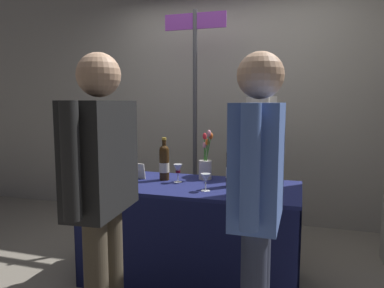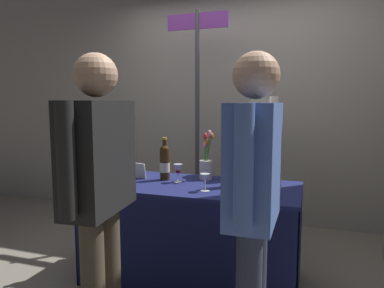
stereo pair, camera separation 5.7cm
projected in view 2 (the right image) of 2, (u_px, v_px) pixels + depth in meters
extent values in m
plane|color=gray|center=(192.00, 280.00, 2.70)|extent=(12.00, 12.00, 0.00)
cube|color=#9E998E|center=(236.00, 96.00, 4.00)|extent=(7.11, 0.12, 2.81)
cube|color=#191E51|center=(192.00, 186.00, 2.62)|extent=(1.56, 0.71, 0.02)
cube|color=#141942|center=(175.00, 253.00, 2.33)|extent=(1.56, 0.01, 0.72)
cube|color=#141942|center=(205.00, 220.00, 2.99)|extent=(1.56, 0.01, 0.72)
cube|color=#141942|center=(103.00, 223.00, 2.90)|extent=(0.01, 0.71, 0.72)
cube|color=#141942|center=(299.00, 248.00, 2.42)|extent=(0.01, 0.71, 0.72)
cylinder|color=#192333|center=(115.00, 163.00, 2.84)|extent=(0.08, 0.08, 0.24)
sphere|color=#192333|center=(114.00, 148.00, 2.82)|extent=(0.07, 0.07, 0.07)
cylinder|color=#192333|center=(114.00, 144.00, 2.82)|extent=(0.03, 0.03, 0.07)
cylinder|color=#B7932D|center=(114.00, 138.00, 2.82)|extent=(0.04, 0.04, 0.02)
cylinder|color=beige|center=(115.00, 165.00, 2.84)|extent=(0.08, 0.08, 0.08)
cylinder|color=#38230F|center=(165.00, 165.00, 2.76)|extent=(0.08, 0.08, 0.24)
sphere|color=#38230F|center=(165.00, 150.00, 2.74)|extent=(0.07, 0.07, 0.07)
cylinder|color=#38230F|center=(165.00, 145.00, 2.74)|extent=(0.03, 0.03, 0.08)
cylinder|color=#B7932D|center=(165.00, 139.00, 2.73)|extent=(0.04, 0.04, 0.02)
cylinder|color=beige|center=(165.00, 167.00, 2.76)|extent=(0.08, 0.08, 0.08)
cylinder|color=black|center=(127.00, 169.00, 2.68)|extent=(0.07, 0.07, 0.20)
sphere|color=black|center=(127.00, 155.00, 2.67)|extent=(0.07, 0.07, 0.07)
cylinder|color=black|center=(127.00, 150.00, 2.67)|extent=(0.03, 0.03, 0.08)
cylinder|color=maroon|center=(127.00, 144.00, 2.66)|extent=(0.03, 0.03, 0.02)
cylinder|color=beige|center=(127.00, 171.00, 2.68)|extent=(0.07, 0.07, 0.07)
cylinder|color=#38230F|center=(231.00, 170.00, 2.53)|extent=(0.08, 0.08, 0.24)
sphere|color=#38230F|center=(232.00, 153.00, 2.52)|extent=(0.08, 0.08, 0.08)
cylinder|color=#38230F|center=(232.00, 147.00, 2.51)|extent=(0.03, 0.03, 0.08)
cylinder|color=#B7932D|center=(232.00, 140.00, 2.51)|extent=(0.04, 0.04, 0.02)
cylinder|color=beige|center=(231.00, 173.00, 2.53)|extent=(0.08, 0.08, 0.08)
cylinder|color=#192333|center=(260.00, 166.00, 2.66)|extent=(0.07, 0.07, 0.25)
sphere|color=#192333|center=(260.00, 150.00, 2.65)|extent=(0.07, 0.07, 0.07)
cylinder|color=#192333|center=(260.00, 145.00, 2.64)|extent=(0.03, 0.03, 0.08)
cylinder|color=maroon|center=(261.00, 139.00, 2.64)|extent=(0.03, 0.03, 0.02)
cylinder|color=beige|center=(260.00, 169.00, 2.66)|extent=(0.07, 0.07, 0.08)
cylinder|color=black|center=(236.00, 178.00, 2.29)|extent=(0.06, 0.06, 0.23)
sphere|color=black|center=(236.00, 160.00, 2.27)|extent=(0.06, 0.06, 0.06)
cylinder|color=black|center=(236.00, 154.00, 2.27)|extent=(0.02, 0.02, 0.08)
cylinder|color=#B7932D|center=(236.00, 146.00, 2.26)|extent=(0.03, 0.03, 0.02)
cylinder|color=beige|center=(236.00, 181.00, 2.29)|extent=(0.07, 0.07, 0.07)
cylinder|color=#38230F|center=(104.00, 171.00, 2.55)|extent=(0.07, 0.07, 0.23)
sphere|color=#38230F|center=(103.00, 155.00, 2.54)|extent=(0.07, 0.07, 0.07)
cylinder|color=#38230F|center=(103.00, 149.00, 2.53)|extent=(0.03, 0.03, 0.08)
cylinder|color=maroon|center=(103.00, 142.00, 2.53)|extent=(0.04, 0.04, 0.02)
cylinder|color=beige|center=(104.00, 173.00, 2.55)|extent=(0.07, 0.07, 0.07)
cylinder|color=silver|center=(205.00, 191.00, 2.42)|extent=(0.06, 0.06, 0.00)
cylinder|color=silver|center=(205.00, 186.00, 2.42)|extent=(0.01, 0.01, 0.06)
cone|color=silver|center=(205.00, 178.00, 2.41)|extent=(0.07, 0.07, 0.06)
cylinder|color=silver|center=(271.00, 193.00, 2.35)|extent=(0.07, 0.07, 0.00)
cylinder|color=silver|center=(272.00, 188.00, 2.35)|extent=(0.01, 0.01, 0.07)
cone|color=silver|center=(272.00, 179.00, 2.34)|extent=(0.07, 0.07, 0.06)
cylinder|color=#590C19|center=(272.00, 181.00, 2.34)|extent=(0.04, 0.04, 0.01)
cylinder|color=silver|center=(178.00, 182.00, 2.69)|extent=(0.06, 0.06, 0.00)
cylinder|color=silver|center=(178.00, 178.00, 2.69)|extent=(0.01, 0.01, 0.06)
cone|color=silver|center=(178.00, 169.00, 2.68)|extent=(0.07, 0.07, 0.07)
cylinder|color=#590C19|center=(178.00, 172.00, 2.68)|extent=(0.04, 0.04, 0.02)
cylinder|color=silver|center=(206.00, 170.00, 2.79)|extent=(0.10, 0.10, 0.15)
cylinder|color=#38722D|center=(205.00, 153.00, 2.77)|extent=(0.01, 0.04, 0.26)
ellipsoid|color=red|center=(205.00, 136.00, 2.77)|extent=(0.03, 0.03, 0.05)
cylinder|color=#38722D|center=(206.00, 158.00, 2.77)|extent=(0.03, 0.02, 0.19)
ellipsoid|color=pink|center=(205.00, 145.00, 2.77)|extent=(0.03, 0.03, 0.05)
cylinder|color=#38722D|center=(208.00, 152.00, 2.75)|extent=(0.04, 0.03, 0.29)
ellipsoid|color=pink|center=(209.00, 133.00, 2.72)|extent=(0.03, 0.03, 0.05)
cylinder|color=#38722D|center=(208.00, 153.00, 2.75)|extent=(0.05, 0.04, 0.26)
ellipsoid|color=#E05B1E|center=(211.00, 136.00, 2.75)|extent=(0.03, 0.03, 0.05)
cylinder|color=#38722D|center=(206.00, 156.00, 2.77)|extent=(0.04, 0.01, 0.22)
ellipsoid|color=#E05B1E|center=(208.00, 142.00, 2.76)|extent=(0.03, 0.03, 0.05)
cube|color=silver|center=(138.00, 170.00, 2.82)|extent=(0.15, 0.06, 0.12)
cylinder|color=#4C4233|center=(259.00, 205.00, 3.24)|extent=(0.12, 0.12, 0.81)
cylinder|color=#4C4233|center=(261.00, 211.00, 3.08)|extent=(0.12, 0.12, 0.81)
cube|color=beige|center=(261.00, 130.00, 3.08)|extent=(0.30, 0.46, 0.58)
sphere|color=#8C664C|center=(263.00, 81.00, 3.03)|extent=(0.22, 0.22, 0.22)
cylinder|color=beige|center=(258.00, 125.00, 3.33)|extent=(0.08, 0.08, 0.53)
cylinder|color=beige|center=(265.00, 130.00, 2.82)|extent=(0.08, 0.08, 0.53)
cylinder|color=#4C4233|center=(110.00, 275.00, 1.96)|extent=(0.12, 0.12, 0.79)
cube|color=black|center=(98.00, 157.00, 1.79)|extent=(0.25, 0.48, 0.56)
sphere|color=tan|center=(95.00, 75.00, 1.74)|extent=(0.22, 0.22, 0.22)
cylinder|color=black|center=(66.00, 161.00, 1.52)|extent=(0.08, 0.08, 0.52)
cylinder|color=black|center=(122.00, 146.00, 2.05)|extent=(0.08, 0.08, 0.52)
cube|color=#4C6BB7|center=(254.00, 163.00, 1.65)|extent=(0.21, 0.44, 0.56)
sphere|color=tan|center=(256.00, 75.00, 1.60)|extent=(0.22, 0.22, 0.22)
cylinder|color=#4C6BB7|center=(244.00, 168.00, 1.40)|extent=(0.08, 0.08, 0.51)
cylinder|color=#4C6BB7|center=(262.00, 151.00, 1.89)|extent=(0.08, 0.08, 0.51)
cylinder|color=#47474C|center=(197.00, 125.00, 3.58)|extent=(0.04, 0.04, 2.24)
cube|color=#7A3393|center=(197.00, 21.00, 3.46)|extent=(0.62, 0.02, 0.15)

